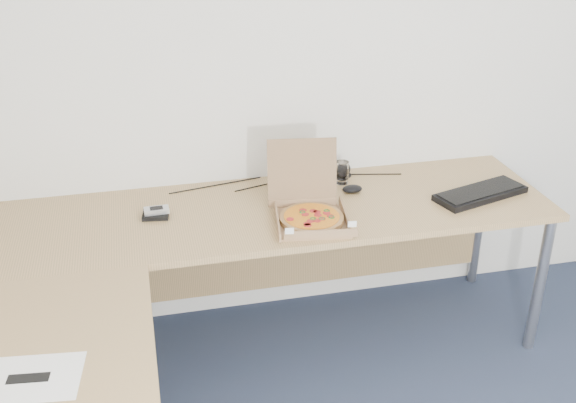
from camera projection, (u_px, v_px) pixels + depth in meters
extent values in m
cube|color=tan|center=(271.00, 212.00, 3.04)|extent=(2.50, 0.70, 0.03)
cylinder|color=gray|center=(479.00, 225.00, 3.70)|extent=(0.05, 0.05, 0.70)
cube|color=#9D7650|center=(312.00, 222.00, 2.91)|extent=(0.30, 0.30, 0.01)
cube|color=#9D7650|center=(302.00, 173.00, 3.00)|extent=(0.30, 0.06, 0.30)
cylinder|color=#B17D46|center=(312.00, 219.00, 2.91)|extent=(0.27, 0.27, 0.02)
cylinder|color=#BD2A05|center=(312.00, 216.00, 2.90)|extent=(0.24, 0.24, 0.00)
cylinder|color=white|center=(342.00, 172.00, 3.26)|extent=(0.06, 0.06, 0.11)
cube|color=black|center=(480.00, 194.00, 3.14)|extent=(0.47, 0.28, 0.03)
ellipsoid|color=black|center=(352.00, 189.00, 3.18)|extent=(0.10, 0.08, 0.03)
cube|color=black|center=(156.00, 215.00, 2.97)|extent=(0.12, 0.11, 0.02)
cube|color=#B2B5BA|center=(157.00, 210.00, 2.96)|extent=(0.11, 0.06, 0.02)
cube|color=white|center=(28.00, 378.00, 2.04)|extent=(0.33, 0.25, 0.00)
ellipsoid|color=black|center=(342.00, 168.00, 3.34)|extent=(0.09, 0.09, 0.08)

